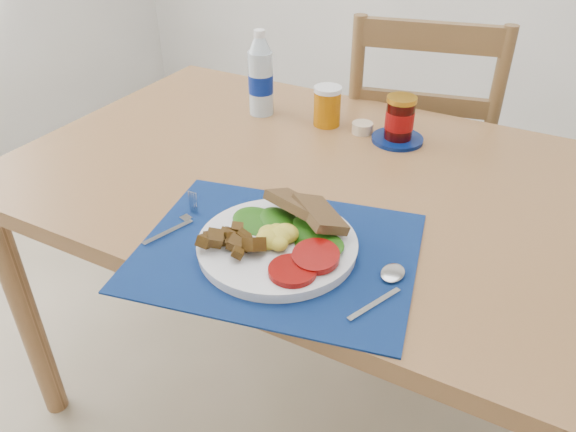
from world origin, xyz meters
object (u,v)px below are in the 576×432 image
Objects in this scene: juice_glass at (327,107)px; jam_on_saucer at (399,122)px; chair_far at (419,135)px; breakfast_plate at (273,242)px; water_bottle at (261,78)px.

juice_glass is 0.76× the size of jam_on_saucer.
chair_far is 4.23× the size of breakfast_plate.
chair_far is at bearing 67.68° from juice_glass.
juice_glass is at bearing 178.52° from jam_on_saucer.
water_bottle is 0.19m from juice_glass.
jam_on_saucer is at bearing 109.88° from breakfast_plate.
chair_far is at bearing 114.45° from breakfast_plate.
breakfast_plate is at bearing -74.53° from juice_glass.
jam_on_saucer reaches higher than juice_glass.
chair_far is 0.57m from water_bottle.
juice_glass is 0.19m from jam_on_saucer.
chair_far reaches higher than breakfast_plate.
juice_glass is at bearing 54.76° from chair_far.
juice_glass is (-0.15, 0.54, 0.02)m from breakfast_plate.
jam_on_saucer reaches higher than breakfast_plate.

